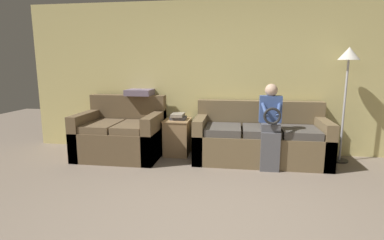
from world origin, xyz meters
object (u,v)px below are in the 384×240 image
couch_side (122,135)px  floor_lamp (348,66)px  child_left_seated (270,123)px  throw_pillow (140,92)px  book_stack (178,116)px  side_shelf (178,136)px  couch_main (260,140)px

couch_side → floor_lamp: floor_lamp is taller
couch_side → child_left_seated: 2.40m
floor_lamp → throw_pillow: (-3.28, 0.13, -0.44)m
couch_side → floor_lamp: size_ratio=0.75×
child_left_seated → throw_pillow: size_ratio=2.85×
child_left_seated → throw_pillow: (-2.14, 0.63, 0.35)m
couch_side → book_stack: size_ratio=4.41×
side_shelf → book_stack: bearing=31.2°
child_left_seated → side_shelf: bearing=160.7°
throw_pillow → book_stack: bearing=-9.1°
child_left_seated → throw_pillow: 2.25m
floor_lamp → side_shelf: bearing=179.7°
child_left_seated → couch_main: bearing=107.0°
child_left_seated → side_shelf: 1.59m
side_shelf → floor_lamp: floor_lamp is taller
book_stack → couch_main: bearing=-6.4°
book_stack → floor_lamp: size_ratio=0.17×
couch_main → couch_side: bearing=-177.6°
child_left_seated → book_stack: size_ratio=4.12×
couch_main → child_left_seated: (0.11, -0.37, 0.35)m
couch_main → book_stack: size_ratio=6.79×
couch_main → throw_pillow: throw_pillow is taller
couch_side → book_stack: (0.91, 0.25, 0.30)m
floor_lamp → throw_pillow: size_ratio=4.07×
side_shelf → throw_pillow: bearing=170.2°
couch_side → child_left_seated: bearing=-6.6°
throw_pillow → floor_lamp: bearing=-2.3°
side_shelf → book_stack: (0.01, 0.01, 0.34)m
couch_main → couch_side: (-2.25, -0.09, 0.01)m
side_shelf → throw_pillow: 1.00m
book_stack → throw_pillow: bearing=170.9°
couch_main → couch_side: size_ratio=1.54×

